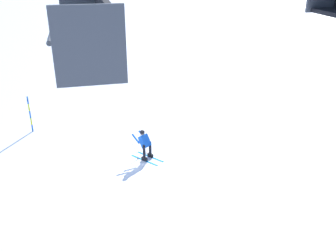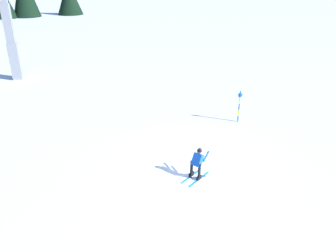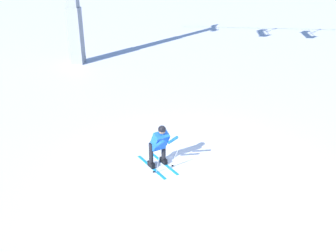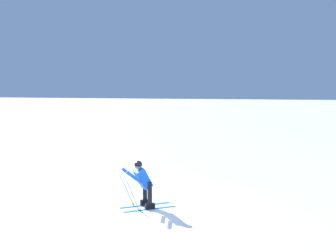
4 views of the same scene
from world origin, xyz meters
name	(u,v)px [view 1 (image 1 of 4)]	position (x,y,z in m)	size (l,w,h in m)	color
ground_plane	(125,162)	(0.00, 0.00, 0.00)	(260.00, 260.00, 0.00)	white
skier_carving_main	(145,143)	(-0.96, -0.20, 0.80)	(1.43, 1.56, 1.52)	#198CCC
chairlift_seat_second	(92,24)	(1.34, 10.76, 7.98)	(0.61, 2.26, 2.14)	black
trail_marker_pole	(30,113)	(4.46, -4.45, 1.08)	(0.07, 0.28, 2.00)	blue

